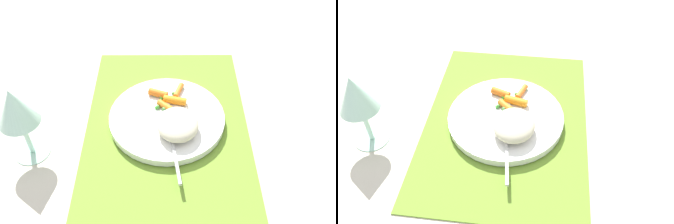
% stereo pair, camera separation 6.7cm
% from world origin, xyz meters
% --- Properties ---
extents(ground_plane, '(2.40, 2.40, 0.00)m').
position_xyz_m(ground_plane, '(0.00, 0.00, 0.00)').
color(ground_plane, beige).
extents(placemat, '(0.49, 0.34, 0.01)m').
position_xyz_m(placemat, '(0.00, 0.00, 0.00)').
color(placemat, olive).
rests_on(placemat, ground_plane).
extents(plate, '(0.25, 0.25, 0.02)m').
position_xyz_m(plate, '(0.00, 0.00, 0.01)').
color(plate, white).
rests_on(plate, placemat).
extents(rice_mound, '(0.09, 0.08, 0.04)m').
position_xyz_m(rice_mound, '(-0.04, -0.02, 0.04)').
color(rice_mound, beige).
rests_on(rice_mound, plate).
extents(carrot_portion, '(0.10, 0.09, 0.02)m').
position_xyz_m(carrot_portion, '(0.04, -0.01, 0.03)').
color(carrot_portion, orange).
rests_on(carrot_portion, plate).
extents(pea_scatter, '(0.08, 0.07, 0.01)m').
position_xyz_m(pea_scatter, '(0.05, 0.00, 0.03)').
color(pea_scatter, '#4F9742').
rests_on(pea_scatter, plate).
extents(fork, '(0.21, 0.04, 0.01)m').
position_xyz_m(fork, '(-0.05, -0.01, 0.03)').
color(fork, '#BABABA').
rests_on(fork, plate).
extents(wine_glass, '(0.08, 0.08, 0.16)m').
position_xyz_m(wine_glass, '(-0.08, 0.27, 0.12)').
color(wine_glass, '#B2E0CC').
rests_on(wine_glass, ground_plane).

